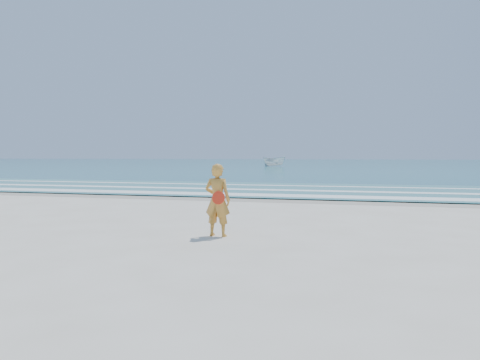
# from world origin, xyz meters

# --- Properties ---
(ground) EXTENTS (400.00, 400.00, 0.00)m
(ground) POSITION_xyz_m (0.00, 0.00, 0.00)
(ground) COLOR silver
(ground) RESTS_ON ground
(wet_sand) EXTENTS (400.00, 2.40, 0.00)m
(wet_sand) POSITION_xyz_m (0.00, 9.00, 0.00)
(wet_sand) COLOR #B2A893
(wet_sand) RESTS_ON ground
(ocean) EXTENTS (400.00, 190.00, 0.04)m
(ocean) POSITION_xyz_m (0.00, 105.00, 0.02)
(ocean) COLOR #19727F
(ocean) RESTS_ON ground
(shallow) EXTENTS (400.00, 10.00, 0.01)m
(shallow) POSITION_xyz_m (0.00, 14.00, 0.04)
(shallow) COLOR #59B7AD
(shallow) RESTS_ON ocean
(foam_near) EXTENTS (400.00, 1.40, 0.01)m
(foam_near) POSITION_xyz_m (0.00, 10.30, 0.05)
(foam_near) COLOR white
(foam_near) RESTS_ON shallow
(foam_mid) EXTENTS (400.00, 0.90, 0.01)m
(foam_mid) POSITION_xyz_m (0.00, 13.20, 0.05)
(foam_mid) COLOR white
(foam_mid) RESTS_ON shallow
(foam_far) EXTENTS (400.00, 0.60, 0.01)m
(foam_far) POSITION_xyz_m (0.00, 16.50, 0.05)
(foam_far) COLOR white
(foam_far) RESTS_ON shallow
(boat) EXTENTS (4.21, 2.84, 1.52)m
(boat) POSITION_xyz_m (-10.71, 61.47, 0.80)
(boat) COLOR white
(boat) RESTS_ON ocean
(woman) EXTENTS (0.57, 0.42, 1.51)m
(woman) POSITION_xyz_m (0.34, 0.73, 0.76)
(woman) COLOR gold
(woman) RESTS_ON ground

